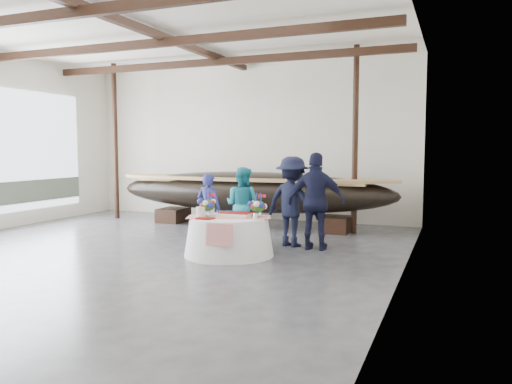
% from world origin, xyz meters
% --- Properties ---
extents(floor, '(10.00, 12.00, 0.01)m').
position_xyz_m(floor, '(0.00, 0.00, 0.00)').
color(floor, '#3D3D42').
rests_on(floor, ground).
extents(wall_back, '(10.00, 0.02, 4.50)m').
position_xyz_m(wall_back, '(0.00, 6.00, 2.25)').
color(wall_back, silver).
rests_on(wall_back, ground).
extents(wall_right, '(0.02, 12.00, 4.50)m').
position_xyz_m(wall_right, '(5.00, 0.00, 2.25)').
color(wall_right, silver).
rests_on(wall_right, ground).
extents(ceiling, '(10.00, 12.00, 0.01)m').
position_xyz_m(ceiling, '(0.00, 0.00, 4.50)').
color(ceiling, white).
rests_on(ceiling, wall_back).
extents(pavilion_structure, '(9.80, 11.76, 4.50)m').
position_xyz_m(pavilion_structure, '(0.00, 0.77, 4.00)').
color(pavilion_structure, black).
rests_on(pavilion_structure, ground).
extents(longboat_display, '(7.74, 1.55, 1.45)m').
position_xyz_m(longboat_display, '(0.74, 4.46, 0.93)').
color(longboat_display, black).
rests_on(longboat_display, ground).
extents(banquet_table, '(1.73, 1.73, 0.74)m').
position_xyz_m(banquet_table, '(1.74, 1.04, 0.37)').
color(banquet_table, white).
rests_on(banquet_table, ground).
extents(tabletop_items, '(1.69, 1.08, 0.40)m').
position_xyz_m(tabletop_items, '(1.70, 1.15, 0.89)').
color(tabletop_items, red).
rests_on(tabletop_items, banquet_table).
extents(guest_woman_blue, '(0.56, 0.37, 1.52)m').
position_xyz_m(guest_woman_blue, '(0.77, 2.08, 0.76)').
color(guest_woman_blue, navy).
rests_on(guest_woman_blue, ground).
extents(guest_woman_teal, '(0.87, 0.72, 1.66)m').
position_xyz_m(guest_woman_teal, '(1.46, 2.33, 0.83)').
color(guest_woman_teal, teal).
rests_on(guest_woman_teal, ground).
extents(guest_man_left, '(1.36, 0.99, 1.89)m').
position_xyz_m(guest_man_left, '(2.60, 2.36, 0.95)').
color(guest_man_left, black).
rests_on(guest_man_left, ground).
extents(guest_man_right, '(1.19, 0.56, 1.98)m').
position_xyz_m(guest_man_right, '(3.17, 2.16, 0.99)').
color(guest_man_right, black).
rests_on(guest_man_right, ground).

